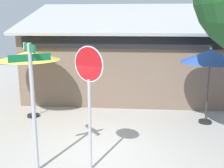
# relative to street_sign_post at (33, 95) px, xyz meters

# --- Properties ---
(ground_plane) EXTENTS (28.00, 28.00, 0.10)m
(ground_plane) POSITION_rel_street_sign_post_xyz_m (1.47, 1.13, -1.91)
(ground_plane) COLOR #ADA8A0
(cafe_building) EXTENTS (9.11, 5.11, 4.36)m
(cafe_building) POSITION_rel_street_sign_post_xyz_m (1.82, 7.07, -0.25)
(cafe_building) COLOR #705B4C
(cafe_building) RESTS_ON ground
(street_sign_post) EXTENTS (0.77, 0.82, 3.02)m
(street_sign_post) POSITION_rel_street_sign_post_xyz_m (0.00, 0.00, 0.00)
(street_sign_post) COLOR #A8AAB2
(street_sign_post) RESTS_ON ground
(stop_sign) EXTENTS (0.70, 0.41, 2.95)m
(stop_sign) POSITION_rel_street_sign_post_xyz_m (1.26, 0.15, 0.21)
(stop_sign) COLOR #A8AAB2
(stop_sign) RESTS_ON ground
(patio_umbrella_mustard_left) EXTENTS (2.18, 2.18, 2.52)m
(patio_umbrella_mustard_left) POSITION_rel_street_sign_post_xyz_m (-1.47, 3.60, 0.40)
(patio_umbrella_mustard_left) COLOR black
(patio_umbrella_mustard_left) RESTS_ON ground
(patio_umbrella_royal_blue_center) EXTENTS (1.97, 1.97, 2.63)m
(patio_umbrella_royal_blue_center) POSITION_rel_street_sign_post_xyz_m (4.74, 3.50, 0.46)
(patio_umbrella_royal_blue_center) COLOR black
(patio_umbrella_royal_blue_center) RESTS_ON ground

